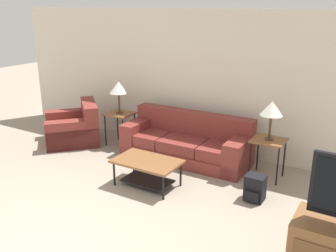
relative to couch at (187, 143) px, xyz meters
The scene contains 9 objects.
wall_back 1.19m from the couch, 88.08° to the left, with size 8.96×0.06×2.60m.
couch is the anchor object (origin of this frame).
armchair 2.41m from the couch, behind, with size 1.46×1.45×0.80m.
coffee_table 1.24m from the couch, 90.45° to the right, with size 1.00×0.63×0.42m.
side_table_left 1.50m from the couch, behind, with size 0.51×0.46×0.65m.
side_table_right 1.50m from the couch, ahead, with size 0.51×0.46×0.65m.
table_lamp_left 1.70m from the couch, behind, with size 0.35×0.35×0.61m.
table_lamp_right 1.70m from the couch, ahead, with size 0.35×0.35×0.61m.
backpack 1.76m from the couch, 28.25° to the right, with size 0.27×0.31×0.38m.
Camera 1 is at (2.93, -2.23, 2.65)m, focal length 40.00 mm.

